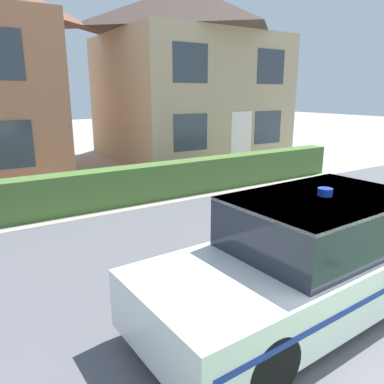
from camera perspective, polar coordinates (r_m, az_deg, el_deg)
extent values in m
cube|color=#5B5B60|center=(6.61, 3.73, -10.21)|extent=(28.00, 6.77, 0.01)
cube|color=#4C7233|center=(9.81, -10.44, 0.93)|extent=(14.94, 0.59, 0.95)
cylinder|color=black|center=(4.89, -2.16, -15.27)|extent=(0.68, 0.23, 0.68)
cylinder|color=black|center=(3.91, 11.60, -24.50)|extent=(0.68, 0.23, 0.68)
cylinder|color=black|center=(6.66, 18.59, -7.57)|extent=(0.68, 0.23, 0.68)
cube|color=white|center=(5.13, 16.30, -11.93)|extent=(4.56, 1.94, 0.69)
cube|color=#232833|center=(5.13, 19.25, -4.04)|extent=(2.49, 1.68, 0.65)
cube|color=white|center=(5.05, 19.54, -0.76)|extent=(2.49, 1.68, 0.04)
cube|color=navy|center=(5.64, 9.32, -8.39)|extent=(4.26, 0.18, 0.07)
cube|color=navy|center=(4.69, 25.01, -14.81)|extent=(4.26, 0.18, 0.07)
cylinder|color=#1933A5|center=(5.03, 19.61, 0.00)|extent=(0.19, 0.19, 0.10)
cube|color=#333D47|center=(11.34, -26.50, 6.37)|extent=(1.40, 0.02, 1.30)
cube|color=tan|center=(17.02, -0.59, 14.08)|extent=(6.76, 6.26, 5.09)
pyramid|color=#473833|center=(17.33, -0.62, 25.88)|extent=(7.10, 6.57, 2.00)
cube|color=white|center=(14.85, 7.50, 8.03)|extent=(1.00, 0.02, 2.10)
cube|color=#333D47|center=(13.44, -0.18, 9.05)|extent=(1.40, 0.02, 1.30)
cube|color=#333D47|center=(15.74, 11.48, 9.63)|extent=(1.40, 0.02, 1.30)
cube|color=#333D47|center=(13.40, -0.19, 19.06)|extent=(1.40, 0.02, 1.30)
cube|color=#333D47|center=(15.71, 11.95, 18.16)|extent=(1.40, 0.02, 1.30)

